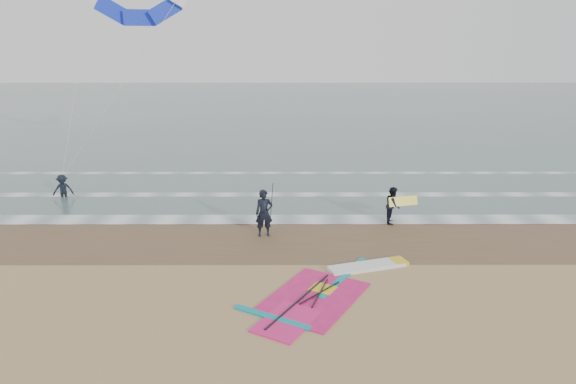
{
  "coord_description": "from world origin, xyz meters",
  "views": [
    {
      "loc": [
        -1.11,
        -12.83,
        7.39
      ],
      "look_at": [
        -1.07,
        5.0,
        2.2
      ],
      "focal_mm": 32.0,
      "sensor_mm": 36.0,
      "label": 1
    }
  ],
  "objects_px": {
    "person_walking": "(393,205)",
    "person_wading": "(62,183)",
    "windsurf_rig": "(331,289)",
    "person_standing": "(264,213)",
    "surf_kite": "(138,4)"
  },
  "relations": [
    {
      "from": "person_walking",
      "to": "person_wading",
      "type": "height_order",
      "value": "person_walking"
    },
    {
      "from": "windsurf_rig",
      "to": "person_standing",
      "type": "xyz_separation_m",
      "value": [
        -2.26,
        4.67,
        0.91
      ]
    },
    {
      "from": "person_standing",
      "to": "person_wading",
      "type": "xyz_separation_m",
      "value": [
        -10.19,
        5.25,
        -0.18
      ]
    },
    {
      "from": "person_standing",
      "to": "person_walking",
      "type": "distance_m",
      "value": 5.6
    },
    {
      "from": "windsurf_rig",
      "to": "person_wading",
      "type": "bearing_deg",
      "value": 141.43
    },
    {
      "from": "person_standing",
      "to": "person_wading",
      "type": "height_order",
      "value": "person_standing"
    },
    {
      "from": "windsurf_rig",
      "to": "person_wading",
      "type": "height_order",
      "value": "person_wading"
    },
    {
      "from": "person_wading",
      "to": "surf_kite",
      "type": "xyz_separation_m",
      "value": [
        3.55,
        3.16,
        8.52
      ]
    },
    {
      "from": "windsurf_rig",
      "to": "surf_kite",
      "type": "relative_size",
      "value": 0.58
    },
    {
      "from": "windsurf_rig",
      "to": "person_walking",
      "type": "bearing_deg",
      "value": 63.17
    },
    {
      "from": "windsurf_rig",
      "to": "person_wading",
      "type": "xyz_separation_m",
      "value": [
        -12.44,
        9.92,
        0.72
      ]
    },
    {
      "from": "windsurf_rig",
      "to": "person_standing",
      "type": "distance_m",
      "value": 5.27
    },
    {
      "from": "person_walking",
      "to": "windsurf_rig",
      "type": "bearing_deg",
      "value": 167.09
    },
    {
      "from": "windsurf_rig",
      "to": "surf_kite",
      "type": "bearing_deg",
      "value": 124.19
    },
    {
      "from": "person_walking",
      "to": "surf_kite",
      "type": "relative_size",
      "value": 0.16
    }
  ]
}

